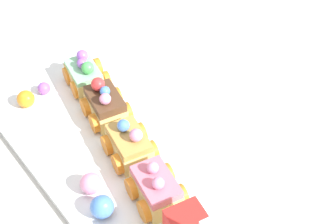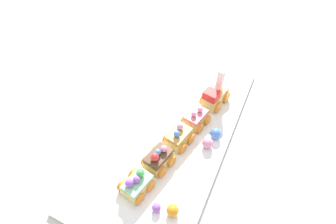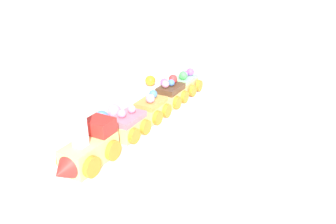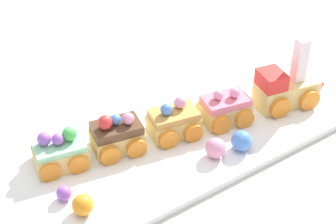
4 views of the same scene
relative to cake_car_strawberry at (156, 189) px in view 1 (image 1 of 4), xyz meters
The scene contains 10 objects.
ground_plane 0.08m from the cake_car_strawberry, 133.97° to the left, with size 10.00×10.00×0.00m, color beige.
display_board 0.07m from the cake_car_strawberry, 133.97° to the left, with size 0.71×0.32×0.01m, color white.
cake_car_strawberry is the anchor object (origin of this frame).
cake_car_caramel 0.09m from the cake_car_strawberry, 168.27° to the left, with size 0.08×0.08×0.06m.
cake_car_chocolate 0.18m from the cake_car_strawberry, 168.47° to the left, with size 0.08×0.08×0.07m.
cake_car_mint 0.27m from the cake_car_strawberry, 168.36° to the left, with size 0.08×0.08×0.06m.
gumball_blue 0.07m from the cake_car_strawberry, 110.03° to the right, with size 0.03×0.03×0.03m, color #4C84E0.
gumball_orange 0.28m from the cake_car_strawberry, 169.53° to the right, with size 0.03×0.03×0.03m, color orange.
gumball_purple 0.29m from the cake_car_strawberry, behind, with size 0.02×0.02×0.02m, color #9956C6.
gumball_pink 0.09m from the cake_car_strawberry, 137.78° to the right, with size 0.03×0.03×0.03m, color pink.
Camera 1 is at (0.35, -0.27, 0.54)m, focal length 50.00 mm.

